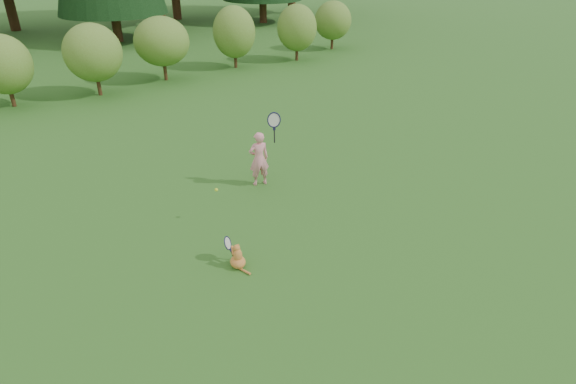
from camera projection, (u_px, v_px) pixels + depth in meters
ground at (304, 242)px, 9.30m from camera, size 100.00×100.00×0.00m
shrub_row at (94, 53)px, 17.98m from camera, size 28.00×3.00×2.80m
child at (259, 158)px, 11.19m from camera, size 0.76×0.48×1.97m
cat at (237, 255)px, 8.52m from camera, size 0.39×0.69×0.62m
tennis_ball at (216, 190)px, 9.71m from camera, size 0.07×0.07×0.07m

